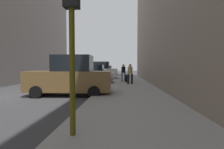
{
  "coord_description": "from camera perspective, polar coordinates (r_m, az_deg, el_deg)",
  "views": [
    {
      "loc": [
        5.57,
        -9.46,
        1.63
      ],
      "look_at": [
        4.69,
        4.99,
        0.97
      ],
      "focal_mm": 28.0,
      "sensor_mm": 36.0,
      "label": 1
    }
  ],
  "objects": [
    {
      "name": "sidewalk",
      "position": [
        9.6,
        6.05,
        -6.7
      ],
      "size": [
        4.0,
        40.0,
        0.15
      ],
      "primitive_type": "cube",
      "color": "gray",
      "rests_on": "ground_plane"
    },
    {
      "name": "fire_hydrant",
      "position": [
        15.34,
        -0.7,
        -1.61
      ],
      "size": [
        0.42,
        0.22,
        0.7
      ],
      "color": "red",
      "rests_on": "sidewalk"
    },
    {
      "name": "rolling_suitcase",
      "position": [
        16.78,
        5.0,
        -1.28
      ],
      "size": [
        0.45,
        0.61,
        1.04
      ],
      "color": "black",
      "rests_on": "sidewalk"
    },
    {
      "name": "traffic_light",
      "position": [
        3.98,
        -13.01,
        19.08
      ],
      "size": [
        0.32,
        0.32,
        3.6
      ],
      "color": "#514C0F",
      "rests_on": "sidewalk"
    },
    {
      "name": "parked_red_hatchback",
      "position": [
        28.25,
        -2.44,
        1.03
      ],
      "size": [
        4.26,
        2.16,
        1.79
      ],
      "color": "#B2191E",
      "rests_on": "ground_plane"
    },
    {
      "name": "parked_white_van",
      "position": [
        22.46,
        -3.98,
        1.09
      ],
      "size": [
        4.67,
        2.2,
        2.25
      ],
      "color": "silver",
      "rests_on": "ground_plane"
    },
    {
      "name": "pedestrian_in_tan_coat",
      "position": [
        14.83,
        5.92,
        0.58
      ],
      "size": [
        0.51,
        0.43,
        1.71
      ],
      "color": "black",
      "rests_on": "sidewalk"
    },
    {
      "name": "parked_silver_sedan",
      "position": [
        16.49,
        -6.72,
        -0.11
      ],
      "size": [
        4.23,
        2.11,
        1.79
      ],
      "color": "#B7BABF",
      "rests_on": "ground_plane"
    },
    {
      "name": "parked_bronze_suv",
      "position": [
        10.06,
        -13.4,
        -0.84
      ],
      "size": [
        4.65,
        2.16,
        2.25
      ],
      "color": "brown",
      "rests_on": "ground_plane"
    },
    {
      "name": "pedestrian_in_jeans",
      "position": [
        17.51,
        3.76,
        0.9
      ],
      "size": [
        0.53,
        0.49,
        1.71
      ],
      "color": "#728CB2",
      "rests_on": "sidewalk"
    },
    {
      "name": "ground_plane",
      "position": [
        11.1,
        -26.83,
        -6.09
      ],
      "size": [
        120.0,
        120.0,
        0.0
      ],
      "primitive_type": "plane",
      "color": "#38383A"
    }
  ]
}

